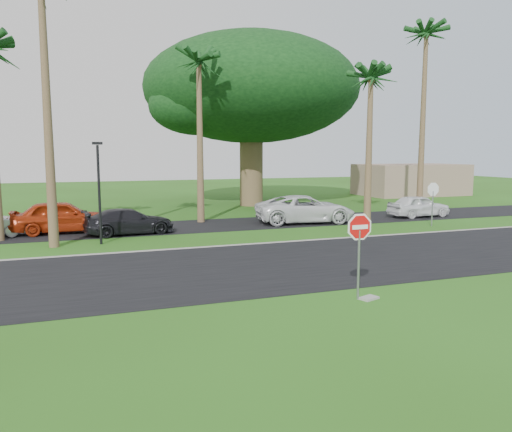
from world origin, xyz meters
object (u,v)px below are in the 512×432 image
at_px(stop_sign_near, 359,238).
at_px(car_dark, 129,222).
at_px(car_minivan, 305,209).
at_px(car_pickup, 419,206).
at_px(stop_sign_far, 433,195).
at_px(car_red, 62,217).

distance_m(stop_sign_near, car_dark, 14.79).
distance_m(car_dark, car_minivan, 10.29).
bearing_deg(stop_sign_near, car_dark, 109.83).
height_order(stop_sign_near, car_minivan, stop_sign_near).
xyz_separation_m(car_dark, car_pickup, (18.35, 0.72, 0.05)).
height_order(stop_sign_far, car_minivan, stop_sign_far).
bearing_deg(car_dark, car_minivan, -91.94).
bearing_deg(car_dark, stop_sign_near, -166.23).
bearing_deg(car_pickup, car_minivan, 87.26).
height_order(stop_sign_far, car_pickup, stop_sign_far).
height_order(stop_sign_near, car_pickup, stop_sign_near).
distance_m(stop_sign_near, car_red, 17.53).
relative_size(car_red, car_pickup, 1.21).
bearing_deg(car_pickup, car_dark, 89.68).
xyz_separation_m(stop_sign_near, car_pickup, (13.35, 14.58, -1.07)).
xyz_separation_m(stop_sign_far, car_pickup, (1.85, 3.58, -1.07)).
distance_m(stop_sign_near, car_pickup, 19.80).
height_order(stop_sign_near, car_red, stop_sign_near).
bearing_deg(stop_sign_near, car_minivan, 70.19).
bearing_deg(stop_sign_far, car_minivan, -30.06).
distance_m(car_minivan, car_pickup, 8.09).
bearing_deg(car_minivan, car_pickup, -82.88).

